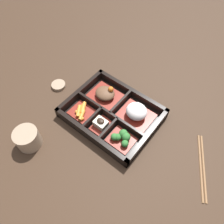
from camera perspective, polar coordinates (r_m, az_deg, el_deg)
ground_plane at (r=0.77m, az=0.00°, el=-1.06°), size 3.00×3.00×0.00m
bento_base at (r=0.76m, az=0.00°, el=-0.85°), size 0.31×0.24×0.01m
bento_rim at (r=0.75m, az=-0.18°, el=-0.40°), size 0.31×0.24×0.04m
bowl_stew at (r=0.79m, az=-1.77°, el=4.70°), size 0.12×0.10×0.05m
bowl_rice at (r=0.74m, az=6.38°, el=-0.06°), size 0.12×0.10×0.05m
bowl_carrots at (r=0.76m, az=-7.92°, el=0.04°), size 0.08×0.07×0.02m
bowl_tofu at (r=0.72m, az=-2.97°, el=-3.10°), size 0.05×0.07×0.04m
bowl_greens at (r=0.70m, az=2.59°, el=-6.74°), size 0.08×0.07×0.03m
tea_cup at (r=0.73m, az=-21.20°, el=-6.39°), size 0.08×0.08×0.06m
chopsticks at (r=0.73m, az=22.54°, el=-12.98°), size 0.12×0.19×0.01m
sauce_dish at (r=0.87m, az=-13.80°, el=6.83°), size 0.05×0.05×0.01m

